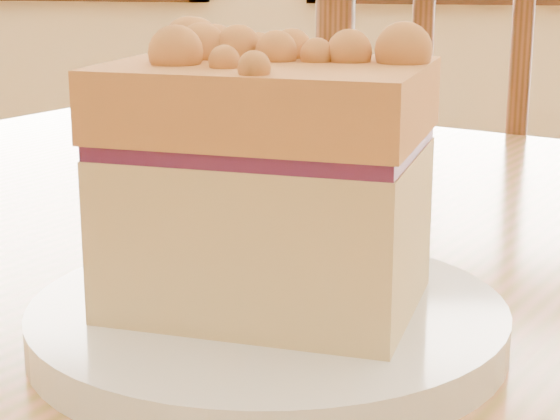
% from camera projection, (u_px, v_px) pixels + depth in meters
% --- Properties ---
extents(cafe_table_main, '(1.36, 1.16, 0.75)m').
position_uv_depth(cafe_table_main, '(440.00, 413.00, 0.59)').
color(cafe_table_main, '#CE8450').
rests_on(cafe_table_main, ground).
extents(cafe_chair_main, '(0.50, 0.50, 0.96)m').
position_uv_depth(cafe_chair_main, '(475.00, 328.00, 1.15)').
color(cafe_chair_main, brown).
rests_on(cafe_chair_main, ground).
extents(plate, '(0.21, 0.21, 0.02)m').
position_uv_depth(plate, '(268.00, 323.00, 0.43)').
color(plate, white).
rests_on(plate, cafe_table_main).
extents(cake_slice, '(0.14, 0.11, 0.12)m').
position_uv_depth(cake_slice, '(267.00, 177.00, 0.41)').
color(cake_slice, '#D8BE7A').
rests_on(cake_slice, plate).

